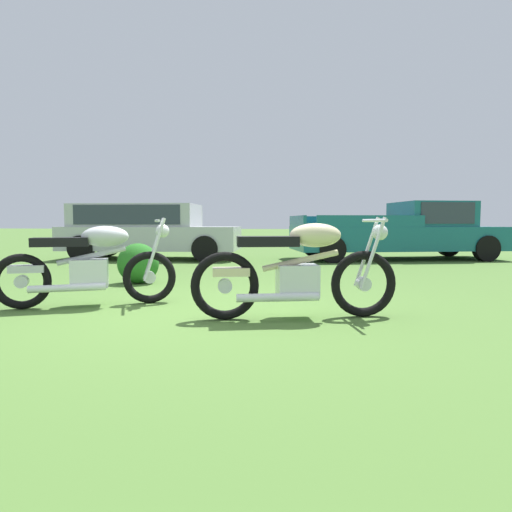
% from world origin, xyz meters
% --- Properties ---
extents(ground_plane, '(120.00, 120.00, 0.00)m').
position_xyz_m(ground_plane, '(0.00, 0.00, 0.00)').
color(ground_plane, '#476B2D').
extents(motorcycle_silver, '(1.86, 1.06, 1.02)m').
position_xyz_m(motorcycle_silver, '(-1.24, 0.08, 0.47)').
color(motorcycle_silver, black).
rests_on(motorcycle_silver, ground).
extents(motorcycle_cream, '(2.04, 0.84, 1.02)m').
position_xyz_m(motorcycle_cream, '(1.15, -0.25, 0.48)').
color(motorcycle_cream, black).
rests_on(motorcycle_cream, ground).
extents(car_silver, '(4.60, 2.06, 1.43)m').
position_xyz_m(car_silver, '(-3.15, 6.52, 0.83)').
color(car_silver, '#B2B5BA').
rests_on(car_silver, ground).
extents(pickup_truck_teal, '(5.60, 3.10, 1.49)m').
position_xyz_m(pickup_truck_teal, '(3.63, 7.40, 0.75)').
color(pickup_truck_teal, '#19606B').
rests_on(pickup_truck_teal, ground).
extents(shrub_low, '(0.65, 0.56, 0.63)m').
position_xyz_m(shrub_low, '(-1.46, 1.98, 0.32)').
color(shrub_low, '#23651E').
rests_on(shrub_low, ground).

